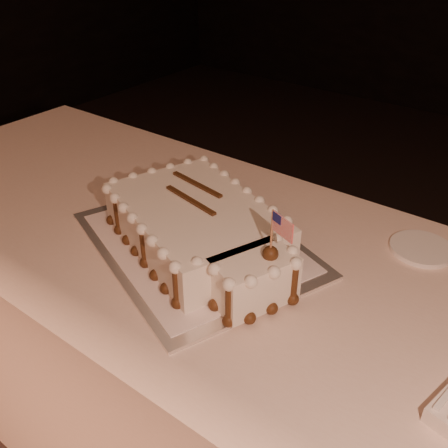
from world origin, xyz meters
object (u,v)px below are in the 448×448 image
Objects in this scene: cake_board at (196,244)px; sheet_cake at (202,230)px; side_plate at (421,249)px; banquet_table at (261,385)px.

cake_board is 0.06m from sheet_cake.
cake_board is 0.51m from side_plate.
banquet_table is at bearing 31.26° from cake_board.
banquet_table is at bearing -133.08° from side_plate.
banquet_table is at bearing 15.10° from sheet_cake.
side_plate is at bearing 37.34° from sheet_cake.
side_plate is (0.24, 0.26, 0.38)m from banquet_table.
sheet_cake reaches higher than banquet_table.
side_plate is (0.42, 0.29, 0.00)m from cake_board.
side_plate is at bearing 56.17° from cake_board.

